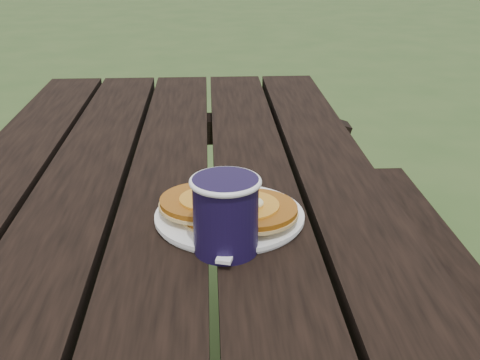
{
  "coord_description": "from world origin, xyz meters",
  "views": [
    {
      "loc": [
        0.07,
        -0.83,
        1.16
      ],
      "look_at": [
        0.12,
        0.01,
        0.8
      ],
      "focal_mm": 45.0,
      "sensor_mm": 36.0,
      "label": 1
    }
  ],
  "objects": [
    {
      "name": "plate",
      "position": [
        0.1,
        -0.03,
        0.76
      ],
      "size": [
        0.22,
        0.22,
        0.01
      ],
      "primitive_type": "cylinder",
      "rotation": [
        0.0,
        0.0,
        -0.03
      ],
      "color": "white",
      "rests_on": "picnic_table"
    },
    {
      "name": "pancake_stack",
      "position": [
        0.1,
        -0.04,
        0.77
      ],
      "size": [
        0.2,
        0.16,
        0.04
      ],
      "rotation": [
        0.0,
        0.0,
        -0.14
      ],
      "color": "#9B5611",
      "rests_on": "plate"
    },
    {
      "name": "knife",
      "position": [
        0.11,
        -0.08,
        0.76
      ],
      "size": [
        0.07,
        0.18,
        0.0
      ],
      "primitive_type": "cube",
      "rotation": [
        0.0,
        0.0,
        -0.27
      ],
      "color": "white",
      "rests_on": "plate"
    },
    {
      "name": "fork",
      "position": [
        0.08,
        -0.09,
        0.77
      ],
      "size": [
        0.04,
        0.16,
        0.01
      ],
      "primitive_type": null,
      "rotation": [
        0.0,
        0.0,
        0.03
      ],
      "color": "white",
      "rests_on": "plate"
    },
    {
      "name": "coffee_cup",
      "position": [
        0.09,
        -0.12,
        0.81
      ],
      "size": [
        0.1,
        0.1,
        0.11
      ],
      "rotation": [
        0.0,
        0.0,
        0.15
      ],
      "color": "black",
      "rests_on": "picnic_table"
    }
  ]
}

